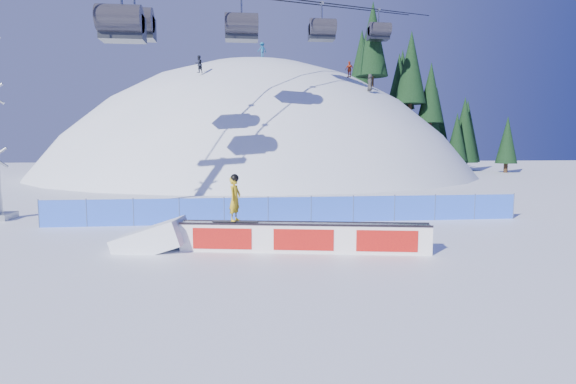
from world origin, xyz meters
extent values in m
plane|color=white|center=(0.00, 0.00, 0.00)|extent=(160.00, 160.00, 0.00)
sphere|color=white|center=(0.00, 42.00, -18.00)|extent=(64.00, 64.00, 64.00)
cylinder|color=#312013|center=(14.04, 37.06, 10.93)|extent=(0.50, 0.50, 1.40)
cone|color=black|center=(14.04, 37.06, 15.77)|extent=(3.73, 3.73, 8.48)
cylinder|color=#312013|center=(16.24, 39.65, 10.07)|extent=(0.50, 0.50, 1.40)
cone|color=black|center=(16.24, 39.65, 15.51)|extent=(4.25, 4.25, 9.67)
cylinder|color=#312013|center=(16.60, 42.28, 9.95)|extent=(0.50, 0.50, 1.40)
cone|color=black|center=(16.60, 42.28, 14.25)|extent=(3.25, 3.25, 7.38)
cylinder|color=#312013|center=(18.75, 42.73, 8.52)|extent=(0.50, 0.50, 1.40)
cone|color=black|center=(18.75, 42.73, 14.07)|extent=(4.36, 4.36, 9.90)
cylinder|color=#312013|center=(21.86, 41.69, 5.97)|extent=(0.50, 0.50, 1.40)
cone|color=black|center=(21.86, 41.69, 9.70)|extent=(2.75, 2.75, 6.25)
cylinder|color=#312013|center=(21.00, 42.97, 6.72)|extent=(0.50, 0.50, 1.40)
cone|color=black|center=(21.00, 42.97, 11.09)|extent=(3.31, 3.31, 7.52)
cylinder|color=#312013|center=(23.73, 38.47, 3.77)|extent=(0.50, 0.50, 1.40)
cone|color=black|center=(23.73, 38.47, 7.42)|extent=(2.68, 2.68, 6.10)
cylinder|color=#312013|center=(24.69, 42.18, 2.96)|extent=(0.50, 0.50, 1.40)
cone|color=black|center=(24.69, 42.18, 8.27)|extent=(4.14, 4.14, 9.42)
cylinder|color=#312013|center=(27.94, 36.76, 0.60)|extent=(0.50, 0.50, 1.40)
cone|color=black|center=(27.94, 36.76, 4.74)|extent=(3.12, 3.12, 7.08)
cylinder|color=#312013|center=(28.58, 41.65, 0.60)|extent=(0.50, 0.50, 1.40)
cone|color=black|center=(28.58, 41.65, 5.04)|extent=(3.38, 3.38, 7.68)
cylinder|color=#312013|center=(31.89, 45.90, 0.60)|extent=(0.50, 0.50, 1.40)
cone|color=black|center=(31.89, 45.90, 6.13)|extent=(4.34, 4.34, 9.86)
cylinder|color=#312013|center=(33.54, 45.86, 0.60)|extent=(0.50, 0.50, 1.40)
cone|color=black|center=(33.54, 45.86, 4.83)|extent=(3.19, 3.19, 7.25)
cube|color=blue|center=(0.00, 4.50, 0.60)|extent=(22.00, 0.03, 1.20)
cylinder|color=#3F4E72|center=(-11.00, 4.50, 0.65)|extent=(0.05, 0.05, 1.30)
cylinder|color=#3F4E72|center=(-9.00, 4.50, 0.65)|extent=(0.05, 0.05, 1.30)
cylinder|color=#3F4E72|center=(-7.00, 4.50, 0.65)|extent=(0.05, 0.05, 1.30)
cylinder|color=#3F4E72|center=(-5.00, 4.50, 0.65)|extent=(0.05, 0.05, 1.30)
cylinder|color=#3F4E72|center=(-3.00, 4.50, 0.65)|extent=(0.05, 0.05, 1.30)
cylinder|color=#3F4E72|center=(-1.00, 4.50, 0.65)|extent=(0.05, 0.05, 1.30)
cylinder|color=#3F4E72|center=(1.00, 4.50, 0.65)|extent=(0.05, 0.05, 1.30)
cylinder|color=#3F4E72|center=(3.00, 4.50, 0.65)|extent=(0.05, 0.05, 1.30)
cylinder|color=#3F4E72|center=(5.00, 4.50, 0.65)|extent=(0.05, 0.05, 1.30)
cylinder|color=#3F4E72|center=(7.00, 4.50, 0.65)|extent=(0.05, 0.05, 1.30)
cylinder|color=#3F4E72|center=(9.00, 4.50, 0.65)|extent=(0.05, 0.05, 1.30)
cylinder|color=#3F4E72|center=(11.00, 4.50, 0.65)|extent=(0.05, 0.05, 1.30)
cylinder|color=#2B2A31|center=(-8.75, 10.55, 10.52)|extent=(2.40, 1.50, 1.50)
cylinder|color=#2B2A31|center=(-2.00, 17.93, 12.36)|extent=(2.40, 1.50, 1.50)
cylinder|color=#2B2A31|center=(5.50, 26.13, 14.40)|extent=(2.40, 1.50, 1.50)
cylinder|color=#2B2A31|center=(13.75, 35.15, 16.64)|extent=(2.40, 1.50, 1.50)
cube|color=white|center=(-0.17, -1.18, 0.47)|extent=(8.35, 2.01, 0.94)
cube|color=gray|center=(-0.17, -1.18, 0.96)|extent=(8.27, 2.02, 0.04)
cube|color=black|center=(-0.22, -1.45, 0.97)|extent=(8.26, 1.53, 0.06)
cube|color=black|center=(-0.12, -0.91, 0.97)|extent=(8.26, 1.53, 0.06)
cube|color=red|center=(-0.22, -1.45, 0.47)|extent=(7.84, 1.44, 0.71)
cube|color=red|center=(-0.12, -0.91, 0.47)|extent=(7.84, 1.44, 0.71)
cube|color=black|center=(-2.46, -0.76, 1.02)|extent=(1.58, 0.55, 0.03)
imported|color=gold|center=(-2.46, -0.76, 1.79)|extent=(0.57, 0.65, 1.50)
sphere|color=black|center=(-2.46, -0.76, 2.49)|extent=(0.28, 0.28, 0.28)
imported|color=black|center=(-6.01, 28.55, 11.23)|extent=(1.01, 1.01, 1.65)
imported|color=#A33217|center=(9.25, 31.01, 11.42)|extent=(0.97, 0.97, 1.65)
imported|color=#175F8F|center=(0.46, 36.55, 14.35)|extent=(1.23, 1.02, 1.65)
imported|color=#262626|center=(10.77, 28.52, 9.77)|extent=(0.53, 0.81, 1.65)
camera|label=1|loc=(-2.31, -15.87, 3.60)|focal=28.00mm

